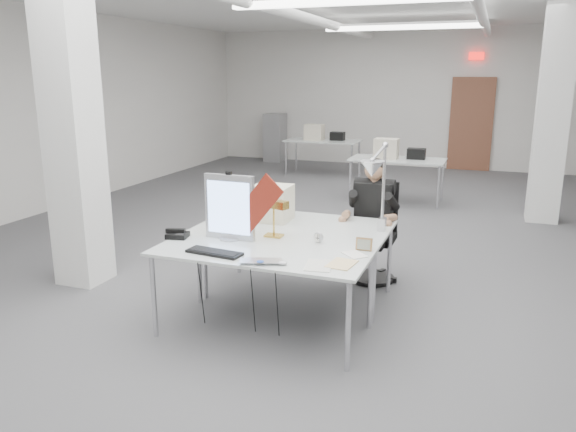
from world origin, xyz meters
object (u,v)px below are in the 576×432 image
at_px(desk_phone, 178,235).
at_px(beige_monitor, 272,203).
at_px(monitor, 230,207).
at_px(bankers_lamp, 274,216).
at_px(office_chair, 374,232).
at_px(laptop, 260,264).
at_px(seated_person, 374,201).
at_px(desk_main, 263,251).
at_px(architect_lamp, 378,190).

distance_m(desk_phone, beige_monitor, 1.05).
bearing_deg(monitor, bankers_lamp, 32.83).
height_order(office_chair, laptop, office_chair).
distance_m(office_chair, seated_person, 0.35).
distance_m(desk_main, architect_lamp, 1.15).
relative_size(office_chair, beige_monitor, 2.97).
bearing_deg(monitor, architect_lamp, 23.74).
bearing_deg(beige_monitor, desk_main, -74.32).
distance_m(desk_main, bankers_lamp, 0.44).
distance_m(beige_monitor, architect_lamp, 1.17).
relative_size(bankers_lamp, desk_phone, 2.11).
height_order(seated_person, laptop, seated_person).
relative_size(office_chair, seated_person, 1.34).
xyz_separation_m(office_chair, beige_monitor, (-0.90, -0.64, 0.38)).
relative_size(office_chair, laptop, 3.33).
height_order(seated_person, monitor, monitor).
relative_size(monitor, beige_monitor, 1.57).
height_order(desk_main, office_chair, office_chair).
distance_m(seated_person, monitor, 1.68).
bearing_deg(office_chair, desk_main, -112.81).
height_order(office_chair, bankers_lamp, bankers_lamp).
xyz_separation_m(desk_main, beige_monitor, (-0.29, 0.92, 0.19)).
xyz_separation_m(monitor, bankers_lamp, (0.33, 0.20, -0.10)).
bearing_deg(office_chair, laptop, -105.19).
distance_m(monitor, laptop, 0.82).
relative_size(desk_main, laptop, 5.45).
relative_size(desk_main, desk_phone, 9.97).
bearing_deg(desk_phone, monitor, 5.22).
height_order(desk_main, monitor, monitor).
height_order(bankers_lamp, architect_lamp, architect_lamp).
bearing_deg(monitor, laptop, -45.24).
bearing_deg(laptop, desk_main, 90.93).
xyz_separation_m(seated_person, beige_monitor, (-0.90, -0.59, 0.03)).
bearing_deg(bankers_lamp, office_chair, 78.74).
xyz_separation_m(office_chair, laptop, (-0.48, -1.95, 0.22)).
height_order(office_chair, monitor, monitor).
xyz_separation_m(monitor, laptop, (0.53, -0.56, -0.28)).
relative_size(desk_main, beige_monitor, 4.87).
bearing_deg(desk_main, architect_lamp, 39.31).
bearing_deg(monitor, beige_monitor, 83.80).
height_order(beige_monitor, architect_lamp, architect_lamp).
distance_m(office_chair, beige_monitor, 1.17).
distance_m(office_chair, desk_phone, 2.12).
bearing_deg(desk_phone, office_chair, 35.39).
bearing_deg(seated_person, desk_main, -113.45).
distance_m(office_chair, bankers_lamp, 1.42).
xyz_separation_m(office_chair, architect_lamp, (0.20, -0.89, 0.64)).
bearing_deg(architect_lamp, office_chair, 114.29).
xyz_separation_m(desk_main, monitor, (-0.39, 0.18, 0.30)).
bearing_deg(beige_monitor, monitor, -99.50).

